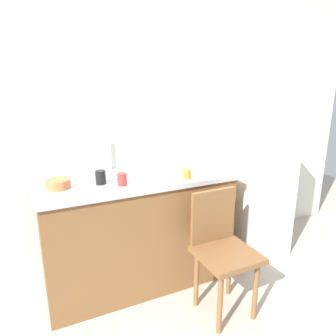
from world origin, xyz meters
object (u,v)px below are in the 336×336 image
(chair, at_px, (222,247))
(cup_orange, at_px, (187,174))
(refrigerator, at_px, (253,186))
(dish_tray, at_px, (180,165))
(cup_black, at_px, (101,177))
(cup_red, at_px, (122,179))
(terracotta_bowl, at_px, (58,184))

(chair, xyz_separation_m, cup_orange, (-0.10, 0.36, 0.46))
(refrigerator, xyz_separation_m, chair, (-0.76, -0.59, -0.17))
(dish_tray, bearing_deg, refrigerator, -4.31)
(chair, distance_m, cup_black, 1.00)
(refrigerator, height_order, chair, refrigerator)
(chair, bearing_deg, refrigerator, 37.08)
(dish_tray, height_order, cup_red, cup_red)
(cup_red, height_order, cup_orange, cup_red)
(cup_red, bearing_deg, dish_tray, 21.45)
(chair, distance_m, terracotta_bowl, 1.24)
(refrigerator, bearing_deg, terracotta_bowl, -178.60)
(chair, relative_size, dish_tray, 3.18)
(cup_black, xyz_separation_m, cup_orange, (0.63, -0.15, -0.01))
(refrigerator, bearing_deg, cup_orange, -164.89)
(refrigerator, xyz_separation_m, terracotta_bowl, (-1.77, -0.04, 0.28))
(chair, distance_m, cup_red, 0.86)
(chair, relative_size, cup_black, 8.89)
(dish_tray, distance_m, terracotta_bowl, 1.01)
(refrigerator, bearing_deg, cup_red, -172.71)
(refrigerator, xyz_separation_m, cup_black, (-1.48, -0.08, 0.30))
(terracotta_bowl, bearing_deg, cup_black, -6.61)
(dish_tray, relative_size, cup_red, 3.12)
(refrigerator, xyz_separation_m, cup_red, (-1.35, -0.17, 0.30))
(terracotta_bowl, relative_size, cup_black, 1.66)
(chair, xyz_separation_m, terracotta_bowl, (-1.01, 0.54, 0.46))
(terracotta_bowl, xyz_separation_m, cup_black, (0.29, -0.03, 0.02))
(dish_tray, bearing_deg, cup_red, -158.55)
(chair, height_order, cup_orange, cup_orange)
(dish_tray, relative_size, cup_black, 2.80)
(dish_tray, height_order, cup_orange, cup_orange)
(cup_orange, bearing_deg, cup_black, 166.21)
(cup_black, height_order, cup_orange, cup_black)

